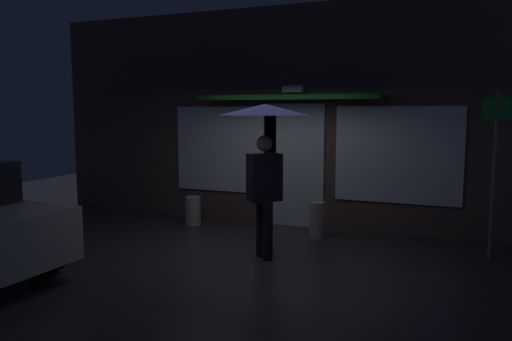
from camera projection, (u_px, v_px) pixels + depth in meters
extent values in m
plane|color=#2D2D33|center=(245.00, 258.00, 7.12)|extent=(18.00, 18.00, 0.00)
cube|color=brown|center=(297.00, 117.00, 9.04)|extent=(10.02, 0.30, 3.92)
cube|color=white|center=(294.00, 165.00, 8.99)|extent=(1.10, 0.04, 2.20)
cube|color=white|center=(226.00, 149.00, 9.48)|extent=(2.05, 0.04, 1.60)
cube|color=white|center=(397.00, 155.00, 8.27)|extent=(2.05, 0.04, 1.60)
cube|color=white|center=(293.00, 89.00, 8.75)|extent=(0.36, 0.16, 0.12)
cube|color=#144C19|center=(288.00, 97.00, 8.54)|extent=(3.20, 0.70, 0.08)
cylinder|color=black|center=(261.00, 228.00, 7.17)|extent=(0.15, 0.15, 0.82)
cylinder|color=black|center=(268.00, 231.00, 6.99)|extent=(0.15, 0.15, 0.82)
cube|color=black|center=(264.00, 177.00, 6.99)|extent=(0.48, 0.50, 0.66)
cube|color=silver|center=(273.00, 177.00, 7.04)|extent=(0.11, 0.12, 0.53)
cube|color=#721966|center=(273.00, 178.00, 7.04)|extent=(0.05, 0.05, 0.42)
sphere|color=tan|center=(265.00, 143.00, 6.94)|extent=(0.23, 0.23, 0.23)
cylinder|color=slate|center=(265.00, 140.00, 6.93)|extent=(0.02, 0.02, 0.98)
cone|color=#14144C|center=(265.00, 109.00, 6.88)|extent=(1.26, 1.26, 0.15)
cylinder|color=black|center=(46.00, 248.00, 6.46)|extent=(0.65, 0.24, 0.64)
cylinder|color=#595B60|center=(494.00, 177.00, 6.91)|extent=(0.07, 0.07, 2.35)
cube|color=#198C33|center=(498.00, 109.00, 6.78)|extent=(0.40, 0.02, 0.30)
cylinder|color=#B2A899|center=(317.00, 220.00, 8.21)|extent=(0.24, 0.24, 0.59)
cylinder|color=#B2A899|center=(193.00, 211.00, 9.17)|extent=(0.28, 0.28, 0.52)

